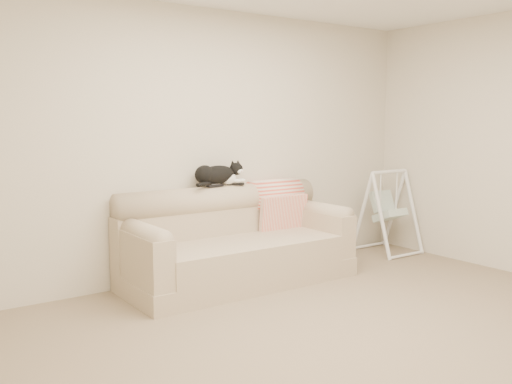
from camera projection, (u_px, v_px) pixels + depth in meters
ground_plane at (353, 332)px, 4.15m from camera, size 5.00×5.00×0.00m
room_shell at (357, 121)px, 3.95m from camera, size 5.04×4.04×2.60m
sofa at (235, 245)px, 5.43m from camera, size 2.20×0.93×0.90m
remote_a at (215, 185)px, 5.49m from camera, size 0.19×0.07×0.03m
remote_b at (236, 184)px, 5.64m from camera, size 0.17×0.12×0.02m
tuxedo_cat at (218, 175)px, 5.52m from camera, size 0.61×0.29×0.24m
throw_blanket at (275, 198)px, 5.94m from camera, size 0.57×0.38×0.58m
baby_swing at (387, 211)px, 6.62m from camera, size 0.59×0.63×0.97m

